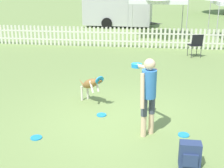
{
  "coord_description": "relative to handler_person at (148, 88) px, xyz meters",
  "views": [
    {
      "loc": [
        0.72,
        -6.14,
        2.9
      ],
      "look_at": [
        -0.19,
        0.29,
        0.74
      ],
      "focal_mm": 50.0,
      "sensor_mm": 36.0,
      "label": 1
    }
  ],
  "objects": [
    {
      "name": "handler_person",
      "position": [
        0.0,
        0.0,
        0.0
      ],
      "size": [
        0.59,
        1.02,
        1.54
      ],
      "rotation": [
        0.0,
        0.0,
        0.77
      ],
      "color": "beige",
      "rests_on": "ground_plane"
    },
    {
      "name": "leaping_dog",
      "position": [
        -1.41,
        1.45,
        -0.46
      ],
      "size": [
        0.81,
        0.83,
        0.8
      ],
      "rotation": [
        0.0,
        0.0,
        -2.38
      ],
      "color": "olive",
      "rests_on": "ground_plane"
    },
    {
      "name": "folding_chair_center",
      "position": [
        1.69,
        6.85,
        -0.41
      ],
      "size": [
        0.58,
        0.6,
        0.92
      ],
      "rotation": [
        0.0,
        0.0,
        3.45
      ],
      "color": "#333338",
      "rests_on": "ground_plane"
    },
    {
      "name": "frisbee_near_dog",
      "position": [
        0.74,
        0.03,
        -0.95
      ],
      "size": [
        0.22,
        0.22,
        0.02
      ],
      "color": "#1E8CD8",
      "rests_on": "ground_plane"
    },
    {
      "name": "frisbee_midfield",
      "position": [
        -1.03,
        0.75,
        -0.95
      ],
      "size": [
        0.22,
        0.22,
        0.02
      ],
      "color": "#1E8CD8",
      "rests_on": "ground_plane"
    },
    {
      "name": "backpack_on_grass",
      "position": [
        0.74,
        -1.05,
        -0.75
      ],
      "size": [
        0.35,
        0.25,
        0.43
      ],
      "color": "navy",
      "rests_on": "ground_plane"
    },
    {
      "name": "frisbee_near_handler",
      "position": [
        -2.1,
        -0.49,
        -0.95
      ],
      "size": [
        0.22,
        0.22,
        0.02
      ],
      "color": "#1E8CD8",
      "rests_on": "ground_plane"
    },
    {
      "name": "ground_plane",
      "position": [
        -0.61,
        0.53,
        -0.96
      ],
      "size": [
        240.0,
        240.0,
        0.0
      ],
      "primitive_type": "plane",
      "color": "olive"
    },
    {
      "name": "equipment_trailer",
      "position": [
        -2.4,
        15.06,
        0.23
      ],
      "size": [
        5.15,
        2.32,
        2.25
      ],
      "rotation": [
        0.0,
        0.0,
        -0.05
      ],
      "color": "#B7B7B7",
      "rests_on": "ground_plane"
    },
    {
      "name": "picket_fence",
      "position": [
        -0.61,
        8.42,
        -0.51
      ],
      "size": [
        16.1,
        0.04,
        0.9
      ],
      "color": "silver",
      "rests_on": "ground_plane"
    }
  ]
}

